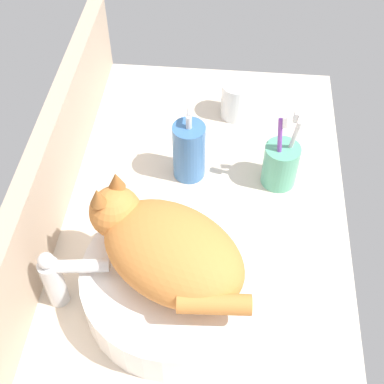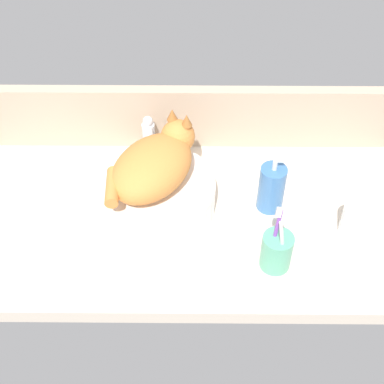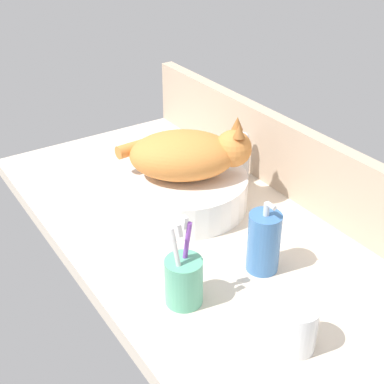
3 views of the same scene
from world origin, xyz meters
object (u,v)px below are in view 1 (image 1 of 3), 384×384
object	(u,v)px
faucet	(59,277)
soap_dispenser	(189,151)
toothbrush_cup	(281,164)
water_glass	(236,101)
cat	(166,248)
sink_basin	(174,284)

from	to	relation	value
faucet	soap_dispenser	distance (cm)	37.29
toothbrush_cup	water_glass	bearing A→B (deg)	26.01
cat	faucet	size ratio (longest dim) A/B	2.22
cat	soap_dispenser	world-z (taller)	cat
soap_dispenser	water_glass	size ratio (longest dim) A/B	1.87
soap_dispenser	toothbrush_cup	world-z (taller)	toothbrush_cup
sink_basin	soap_dispenser	world-z (taller)	soap_dispenser
toothbrush_cup	water_glass	world-z (taller)	toothbrush_cup
sink_basin	toothbrush_cup	world-z (taller)	toothbrush_cup
sink_basin	soap_dispenser	bearing A→B (deg)	0.64
water_glass	soap_dispenser	bearing A→B (deg)	155.48
sink_basin	faucet	bearing A→B (deg)	96.82
toothbrush_cup	faucet	bearing A→B (deg)	130.10
cat	soap_dispenser	bearing A→B (deg)	-1.72
sink_basin	soap_dispenser	xyz separation A→B (cm)	(29.92, 0.33, 2.53)
sink_basin	cat	distance (cm)	9.96
sink_basin	faucet	world-z (taller)	faucet
sink_basin	cat	size ratio (longest dim) A/B	1.04
soap_dispenser	cat	bearing A→B (deg)	178.28
cat	faucet	world-z (taller)	cat
faucet	water_glass	bearing A→B (deg)	-28.14
sink_basin	faucet	xyz separation A→B (cm)	(-2.29, 19.12, 3.20)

